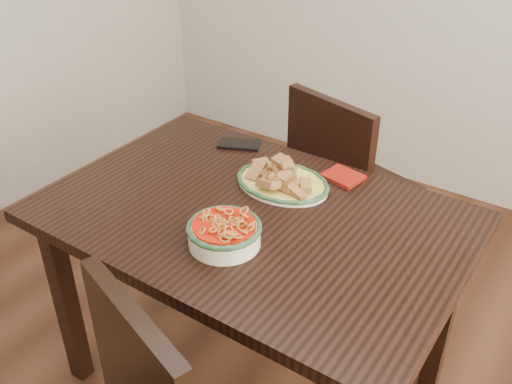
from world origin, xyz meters
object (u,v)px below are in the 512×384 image
Objects in this scene: dining_table at (252,237)px; smartphone at (239,144)px; chair_far at (343,181)px; noodle_bowl at (224,231)px; fish_plate at (283,174)px.

smartphone reaches higher than dining_table.
chair_far reaches higher than noodle_bowl.
fish_plate is 0.32m from smartphone.
dining_table is 8.32× the size of smartphone.
smartphone is (-0.26, -0.37, 0.26)m from chair_far.
chair_far reaches higher than fish_plate.
noodle_bowl is 1.39× the size of smartphone.
fish_plate is at bearing 91.49° from dining_table.
smartphone is (-0.29, 0.33, 0.10)m from dining_table.
dining_table is at bearing 98.67° from noodle_bowl.
dining_table is 4.05× the size of fish_plate.
noodle_bowl is at bearing 108.69° from chair_far.
chair_far is 0.93m from noodle_bowl.
noodle_bowl is (0.05, -0.88, 0.29)m from chair_far.
dining_table is at bearing -73.94° from smartphone.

